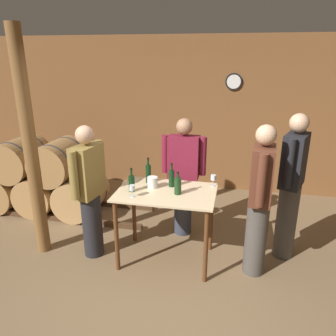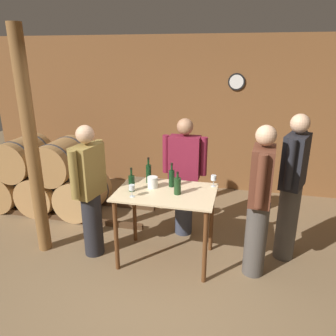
# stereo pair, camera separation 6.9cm
# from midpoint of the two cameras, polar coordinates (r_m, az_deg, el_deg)

# --- Properties ---
(ground_plane) EXTENTS (14.00, 14.00, 0.00)m
(ground_plane) POSITION_cam_midpoint_polar(r_m,az_deg,el_deg) (3.74, -1.20, -20.30)
(ground_plane) COLOR brown
(back_wall) EXTENTS (8.40, 0.08, 2.70)m
(back_wall) POSITION_cam_midpoint_polar(r_m,az_deg,el_deg) (5.91, 5.45, 9.12)
(back_wall) COLOR brown
(back_wall) RESTS_ON ground_plane
(barrel_rack) EXTENTS (3.43, 0.79, 1.17)m
(barrel_rack) POSITION_cam_midpoint_polar(r_m,az_deg,el_deg) (5.53, -21.39, -1.88)
(barrel_rack) COLOR #4C331E
(barrel_rack) RESTS_ON ground_plane
(tasting_table) EXTENTS (1.13, 0.76, 0.90)m
(tasting_table) POSITION_cam_midpoint_polar(r_m,az_deg,el_deg) (3.81, -0.84, -6.34)
(tasting_table) COLOR beige
(tasting_table) RESTS_ON ground_plane
(wooden_post) EXTENTS (0.16, 0.16, 2.70)m
(wooden_post) POSITION_cam_midpoint_polar(r_m,az_deg,el_deg) (4.12, -23.30, 3.14)
(wooden_post) COLOR brown
(wooden_post) RESTS_ON ground_plane
(wine_bottle_far_left) EXTENTS (0.07, 0.07, 0.28)m
(wine_bottle_far_left) POSITION_cam_midpoint_polar(r_m,az_deg,el_deg) (3.74, -6.86, -2.58)
(wine_bottle_far_left) COLOR black
(wine_bottle_far_left) RESTS_ON tasting_table
(wine_bottle_left) EXTENTS (0.06, 0.06, 0.32)m
(wine_bottle_left) POSITION_cam_midpoint_polar(r_m,az_deg,el_deg) (3.97, -3.95, -0.87)
(wine_bottle_left) COLOR black
(wine_bottle_left) RESTS_ON tasting_table
(wine_bottle_center) EXTENTS (0.07, 0.07, 0.29)m
(wine_bottle_center) POSITION_cam_midpoint_polar(r_m,az_deg,el_deg) (3.84, 0.11, -1.70)
(wine_bottle_center) COLOR black
(wine_bottle_center) RESTS_ON tasting_table
(wine_bottle_right) EXTENTS (0.08, 0.08, 0.26)m
(wine_bottle_right) POSITION_cam_midpoint_polar(r_m,az_deg,el_deg) (3.64, 1.17, -3.07)
(wine_bottle_right) COLOR #193819
(wine_bottle_right) RESTS_ON tasting_table
(wine_glass_near_left) EXTENTS (0.06, 0.06, 0.14)m
(wine_glass_near_left) POSITION_cam_midpoint_polar(r_m,az_deg,el_deg) (3.59, -6.80, -3.54)
(wine_glass_near_left) COLOR silver
(wine_glass_near_left) RESTS_ON tasting_table
(wine_glass_near_center) EXTENTS (0.06, 0.06, 0.14)m
(wine_glass_near_center) POSITION_cam_midpoint_polar(r_m,az_deg,el_deg) (3.89, 7.41, -1.74)
(wine_glass_near_center) COLOR silver
(wine_glass_near_center) RESTS_ON tasting_table
(ice_bucket) EXTENTS (0.12, 0.12, 0.13)m
(ice_bucket) POSITION_cam_midpoint_polar(r_m,az_deg,el_deg) (3.83, -3.22, -2.51)
(ice_bucket) COLOR white
(ice_bucket) RESTS_ON tasting_table
(person_host) EXTENTS (0.59, 0.24, 1.62)m
(person_host) POSITION_cam_midpoint_polar(r_m,az_deg,el_deg) (4.36, 2.26, -1.29)
(person_host) COLOR #333847
(person_host) RESTS_ON ground_plane
(person_visitor_with_scarf) EXTENTS (0.34, 0.56, 1.78)m
(person_visitor_with_scarf) POSITION_cam_midpoint_polar(r_m,az_deg,el_deg) (4.05, 20.17, -2.80)
(person_visitor_with_scarf) COLOR #4C4742
(person_visitor_with_scarf) RESTS_ON ground_plane
(person_visitor_bearded) EXTENTS (0.25, 0.59, 1.72)m
(person_visitor_bearded) POSITION_cam_midpoint_polar(r_m,az_deg,el_deg) (3.64, 15.16, -5.28)
(person_visitor_bearded) COLOR #4C4742
(person_visitor_bearded) RESTS_ON ground_plane
(person_visitor_near_door) EXTENTS (0.29, 0.58, 1.64)m
(person_visitor_near_door) POSITION_cam_midpoint_polar(r_m,az_deg,el_deg) (3.98, -14.02, -3.77)
(person_visitor_near_door) COLOR #232328
(person_visitor_near_door) RESTS_ON ground_plane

